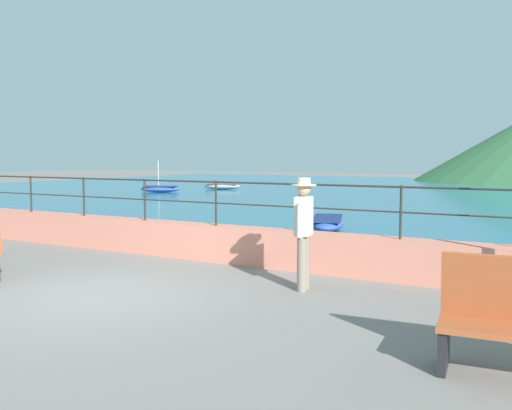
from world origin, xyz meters
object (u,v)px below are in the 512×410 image
at_px(boat_0, 327,223).
at_px(boat_2, 222,186).
at_px(boat_3, 160,189).
at_px(person_walking, 304,228).

distance_m(boat_0, boat_2, 19.41).
relative_size(boat_0, boat_3, 1.00).
relative_size(person_walking, boat_0, 0.71).
bearing_deg(boat_0, boat_3, 144.17).
distance_m(person_walking, boat_3, 23.49).
xyz_separation_m(boat_2, boat_3, (-1.53, -4.15, 0.01)).
relative_size(person_walking, boat_3, 0.71).
xyz_separation_m(boat_0, boat_3, (-14.39, 10.39, 0.01)).
bearing_deg(boat_2, boat_0, -48.49).
bearing_deg(boat_3, boat_0, -35.83).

